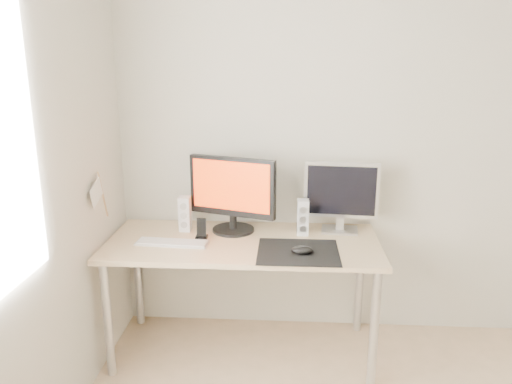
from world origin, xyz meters
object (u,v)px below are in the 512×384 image
object	(u,v)px
speaker_left	(185,214)
keyboard	(172,243)
main_monitor	(232,192)
phone_dock	(202,232)
desk	(243,253)
speaker_right	(303,217)
second_monitor	(341,194)
mouse	(302,250)

from	to	relation	value
speaker_left	keyboard	size ratio (longest dim) A/B	0.51
main_monitor	phone_dock	bearing A→B (deg)	-142.07
desk	speaker_right	bearing A→B (deg)	20.67
desk	keyboard	size ratio (longest dim) A/B	3.74
second_monitor	speaker_left	xyz separation A→B (m)	(-0.96, -0.05, -0.13)
mouse	keyboard	world-z (taller)	mouse
main_monitor	keyboard	bearing A→B (deg)	-144.22
mouse	phone_dock	xyz separation A→B (m)	(-0.59, 0.21, 0.01)
main_monitor	phone_dock	world-z (taller)	main_monitor
mouse	main_monitor	size ratio (longest dim) A/B	0.22
desk	phone_dock	distance (m)	0.28
second_monitor	speaker_left	bearing A→B (deg)	-177.29
keyboard	phone_dock	distance (m)	0.19
main_monitor	speaker_left	xyz separation A→B (m)	(-0.30, -0.00, -0.15)
mouse	speaker_right	size ratio (longest dim) A/B	0.54
phone_dock	second_monitor	bearing A→B (deg)	12.10
speaker_right	keyboard	xyz separation A→B (m)	(-0.76, -0.21, -0.10)
desk	speaker_left	size ratio (longest dim) A/B	7.37
desk	speaker_right	world-z (taller)	speaker_right
desk	speaker_left	bearing A→B (deg)	157.14
second_monitor	keyboard	world-z (taller)	second_monitor
desk	phone_dock	size ratio (longest dim) A/B	12.83
main_monitor	speaker_left	bearing A→B (deg)	-179.90
mouse	keyboard	distance (m)	0.75
main_monitor	phone_dock	distance (m)	0.31
second_monitor	speaker_right	distance (m)	0.28
mouse	second_monitor	xyz separation A→B (m)	(0.24, 0.39, 0.22)
desk	main_monitor	distance (m)	0.38
phone_dock	speaker_left	bearing A→B (deg)	133.07
mouse	main_monitor	xyz separation A→B (m)	(-0.42, 0.34, 0.23)
mouse	second_monitor	size ratio (longest dim) A/B	0.26
phone_dock	mouse	bearing A→B (deg)	-19.63
desk	main_monitor	size ratio (longest dim) A/B	2.99
desk	keyboard	bearing A→B (deg)	-169.14
mouse	speaker_left	size ratio (longest dim) A/B	0.54
keyboard	speaker_left	bearing A→B (deg)	82.65
speaker_left	speaker_right	distance (m)	0.73
second_monitor	phone_dock	xyz separation A→B (m)	(-0.83, -0.18, -0.20)
speaker_left	phone_dock	distance (m)	0.20
mouse	keyboard	xyz separation A→B (m)	(-0.75, 0.11, -0.02)
second_monitor	mouse	bearing A→B (deg)	-121.89
keyboard	phone_dock	bearing A→B (deg)	33.25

